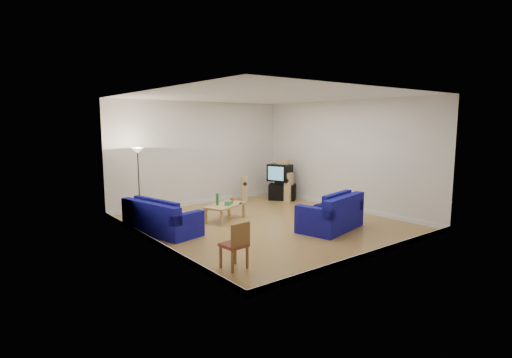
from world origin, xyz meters
TOP-DOWN VIEW (x-y plane):
  - room at (0.00, 0.00)m, footprint 6.01×6.51m
  - sofa_three_seat at (-2.50, 0.81)m, footprint 1.28×2.11m
  - sofa_loveseat at (0.89, -1.44)m, footprint 1.87×1.32m
  - coffee_table at (-0.64, 0.89)m, footprint 1.31×1.00m
  - bottle at (-0.85, 0.94)m, footprint 0.08×0.08m
  - tissue_box at (-0.60, 0.80)m, footprint 0.27×0.24m
  - red_canister at (-0.34, 1.03)m, footprint 0.11×0.11m
  - remote at (-0.23, 0.77)m, footprint 0.15×0.13m
  - tv_stand at (2.43, 2.11)m, footprint 0.92×0.97m
  - av_receiver at (2.43, 2.11)m, footprint 0.59×0.60m
  - television at (2.37, 2.17)m, footprint 0.73×0.85m
  - centre_speaker at (2.49, 2.14)m, footprint 0.29×0.43m
  - speaker_left at (1.23, 2.62)m, footprint 0.27×0.30m
  - speaker_right at (2.45, 1.82)m, footprint 0.34×0.31m
  - floor_lamp at (-2.30, 2.56)m, footprint 0.32×0.32m
  - dining_chair at (-2.44, -2.19)m, footprint 0.44×0.44m

SIDE VIEW (x-z plane):
  - tv_stand at x=2.43m, z-range 0.00..0.53m
  - sofa_three_seat at x=-2.50m, z-range -0.10..0.66m
  - sofa_loveseat at x=0.89m, z-range -0.10..0.75m
  - coffee_table at x=-0.64m, z-range 0.16..0.59m
  - speaker_left at x=1.23m, z-range 0.00..0.82m
  - remote at x=-0.23m, z-range 0.43..0.45m
  - speaker_right at x=2.45m, z-range 0.00..0.94m
  - dining_chair at x=-2.44m, z-range 0.05..0.90m
  - tissue_box at x=-0.60m, z-range 0.43..0.52m
  - red_canister at x=-0.34m, z-range 0.43..0.56m
  - bottle at x=-0.85m, z-range 0.43..0.73m
  - av_receiver at x=2.43m, z-range 0.53..0.64m
  - television at x=2.37m, z-range 0.64..1.19m
  - centre_speaker at x=2.49m, z-range 1.19..1.33m
  - room at x=0.00m, z-range -0.06..3.15m
  - floor_lamp at x=-2.30m, z-range 0.62..2.51m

